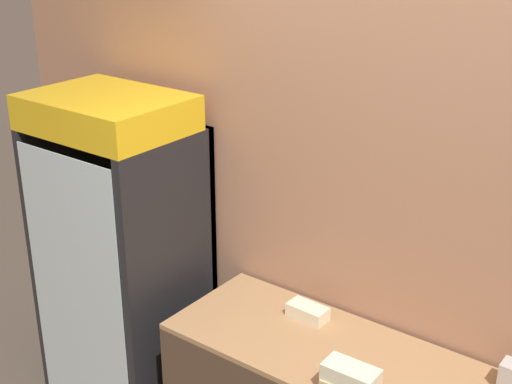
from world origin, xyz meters
TOP-DOWN VIEW (x-y plane):
  - wall_back at (0.01, 1.23)m, footprint 5.20×0.10m
  - beverage_cooler at (-1.56, 0.89)m, footprint 0.79×0.66m
  - sandwich_stack_middle at (-0.01, 0.63)m, footprint 0.23×0.12m
  - sandwich_flat_left at (-0.47, 1.02)m, footprint 0.20×0.11m

SIDE VIEW (x-z plane):
  - sandwich_flat_left at x=-0.47m, z-range 0.86..0.93m
  - sandwich_stack_middle at x=-0.01m, z-range 0.93..1.00m
  - beverage_cooler at x=-1.56m, z-range 0.09..1.91m
  - wall_back at x=0.01m, z-range 0.01..2.71m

